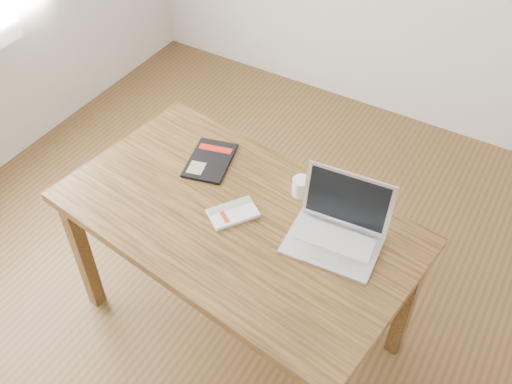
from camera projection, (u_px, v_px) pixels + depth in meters
The scene contains 6 objects.
room at pixel (245, 97), 1.70m from camera, with size 4.04×4.04×2.70m.
desk at pixel (237, 231), 2.24m from camera, with size 1.47×0.96×0.75m.
white_guidebook at pixel (233, 213), 2.18m from camera, with size 0.20×0.21×0.02m.
black_guidebook at pixel (210, 160), 2.40m from camera, with size 0.23×0.29×0.01m.
laptop at pixel (338, 229), 2.07m from camera, with size 0.36×0.30×0.23m.
coffee_mug at pixel (302, 187), 2.24m from camera, with size 0.10×0.07×0.08m.
Camera 1 is at (0.68, -1.19, 2.34)m, focal length 40.00 mm.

